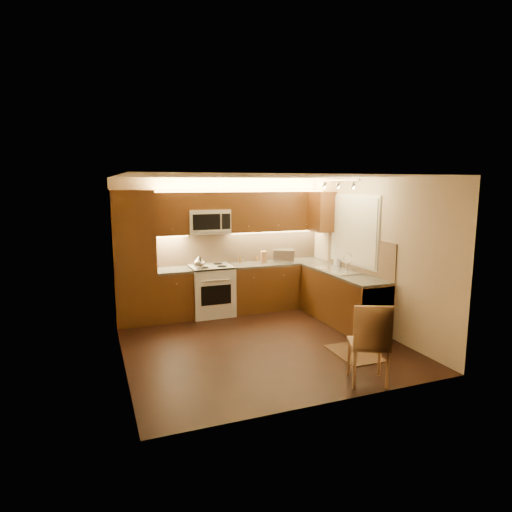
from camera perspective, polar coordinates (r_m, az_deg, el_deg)
name	(u,v)px	position (r m, az deg, el deg)	size (l,w,h in m)	color
floor	(260,343)	(6.79, 0.49, -11.27)	(4.00, 4.00, 0.01)	black
ceiling	(260,177)	(6.35, 0.53, 10.35)	(4.00, 4.00, 0.01)	beige
wall_back	(221,245)	(8.32, -4.55, 1.47)	(4.00, 0.01, 2.50)	#C5AE90
wall_front	(329,294)	(4.69, 9.55, -4.88)	(4.00, 0.01, 2.50)	#C5AE90
wall_left	(119,272)	(6.02, -17.49, -2.00)	(0.01, 4.00, 2.50)	#C5AE90
wall_right	(373,255)	(7.41, 15.05, 0.19)	(0.01, 4.00, 2.50)	#C5AE90
pantry	(134,258)	(7.74, -15.70, -0.21)	(0.70, 0.60, 2.30)	#4C2810
base_cab_back_left	(174,295)	(7.97, -10.72, -5.04)	(0.62, 0.60, 0.86)	#4C2810
counter_back_left	(173,270)	(7.87, -10.82, -1.86)	(0.62, 0.60, 0.04)	#33312E
base_cab_back_right	(277,286)	(8.55, 2.81, -3.89)	(1.92, 0.60, 0.86)	#4C2810
counter_back_right	(278,263)	(8.46, 2.83, -0.93)	(1.92, 0.60, 0.04)	#33312E
base_cab_right	(342,299)	(7.74, 11.23, -5.49)	(0.60, 2.00, 0.86)	#4C2810
counter_right	(343,273)	(7.64, 11.34, -2.23)	(0.60, 2.00, 0.04)	#33312E
dishwasher	(366,309)	(7.18, 14.23, -6.78)	(0.58, 0.60, 0.84)	silver
backsplash_back	(239,247)	(8.42, -2.25, 1.24)	(3.30, 0.02, 0.60)	tan
backsplash_right	(358,254)	(7.74, 13.24, 0.27)	(0.02, 2.00, 0.60)	tan
upper_cab_back_left	(170,214)	(7.86, -11.21, 5.43)	(0.62, 0.35, 0.75)	#4C2810
upper_cab_back_right	(275,211)	(8.45, 2.54, 5.87)	(1.92, 0.35, 0.75)	#4C2810
upper_cab_bridge	(208,201)	(8.00, -6.35, 7.20)	(0.76, 0.35, 0.31)	#4C2810
upper_cab_right_corner	(322,212)	(8.42, 8.64, 5.76)	(0.35, 0.50, 0.75)	#4C2810
stove	(211,290)	(8.08, -5.87, -4.50)	(0.76, 0.65, 0.92)	silver
microwave	(208,221)	(8.01, -6.27, 4.51)	(0.76, 0.38, 0.44)	silver
window_frame	(354,230)	(7.81, 12.70, 3.33)	(0.03, 1.44, 1.24)	silver
window_blinds	(353,230)	(7.79, 12.57, 3.32)	(0.02, 1.36, 1.16)	silver
sink	(339,266)	(7.74, 10.77, -1.33)	(0.52, 0.86, 0.15)	silver
faucet	(348,261)	(7.82, 11.91, -0.70)	(0.20, 0.04, 0.30)	silver
track_light_bar	(338,180)	(7.40, 10.75, 9.74)	(0.04, 1.20, 0.03)	silver
kettle	(199,262)	(7.72, -7.47, -0.79)	(0.21, 0.21, 0.24)	silver
toaster_oven	(284,255)	(8.50, 3.67, 0.08)	(0.40, 0.30, 0.24)	silver
knife_block	(264,257)	(8.37, 1.01, -0.12)	(0.10, 0.16, 0.22)	#A86F4C
spice_jar_a	(239,260)	(8.40, -2.29, -0.49)	(0.04, 0.04, 0.11)	silver
spice_jar_b	(240,260)	(8.39, -2.10, -0.51)	(0.05, 0.05, 0.10)	brown
spice_jar_c	(243,260)	(8.43, -1.77, -0.47)	(0.04, 0.04, 0.10)	silver
spice_jar_d	(257,259)	(8.54, 0.14, -0.39)	(0.04, 0.04, 0.09)	#A37031
soap_bottle	(337,260)	(8.20, 10.55, -0.57)	(0.09, 0.09, 0.19)	silver
rug	(354,353)	(6.52, 12.76, -12.32)	(0.55, 0.82, 0.01)	black
dining_chair	(368,342)	(5.54, 14.51, -10.83)	(0.45, 0.45, 1.01)	#A86F4C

